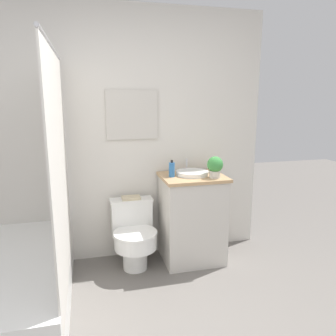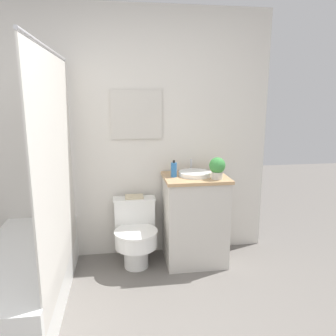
{
  "view_description": "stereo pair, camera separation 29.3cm",
  "coord_description": "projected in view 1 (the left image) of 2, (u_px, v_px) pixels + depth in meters",
  "views": [
    {
      "loc": [
        -0.23,
        -1.33,
        1.65
      ],
      "look_at": [
        0.47,
        1.45,
        1.02
      ],
      "focal_mm": 35.0,
      "sensor_mm": 36.0,
      "label": 1
    },
    {
      "loc": [
        0.05,
        -1.38,
        1.65
      ],
      "look_at": [
        0.47,
        1.45,
        1.02
      ],
      "focal_mm": 35.0,
      "sensor_mm": 36.0,
      "label": 2
    }
  ],
  "objects": [
    {
      "name": "shower_area",
      "position": [
        26.0,
        281.0,
        2.48
      ],
      "size": [
        0.67,
        1.6,
        1.98
      ],
      "color": "white",
      "rests_on": "ground_plane"
    },
    {
      "name": "wall_back",
      "position": [
        110.0,
        137.0,
        3.22
      ],
      "size": [
        3.16,
        0.07,
        2.5
      ],
      "color": "silver",
      "rests_on": "ground_plane"
    },
    {
      "name": "vanity",
      "position": [
        192.0,
        218.0,
        3.3
      ],
      "size": [
        0.62,
        0.51,
        0.89
      ],
      "color": "beige",
      "rests_on": "ground_plane"
    },
    {
      "name": "toilet",
      "position": [
        134.0,
        234.0,
        3.19
      ],
      "size": [
        0.42,
        0.53,
        0.65
      ],
      "color": "white",
      "rests_on": "ground_plane"
    },
    {
      "name": "soap_bottle",
      "position": [
        172.0,
        170.0,
        3.14
      ],
      "size": [
        0.06,
        0.06,
        0.16
      ],
      "color": "#2D6BB2",
      "rests_on": "vanity"
    },
    {
      "name": "book_on_tank",
      "position": [
        131.0,
        198.0,
        3.25
      ],
      "size": [
        0.18,
        0.12,
        0.02
      ],
      "color": "beige",
      "rests_on": "toilet"
    },
    {
      "name": "sink",
      "position": [
        192.0,
        173.0,
        3.22
      ],
      "size": [
        0.32,
        0.36,
        0.13
      ],
      "color": "white",
      "rests_on": "vanity"
    },
    {
      "name": "potted_plant",
      "position": [
        215.0,
        166.0,
        3.1
      ],
      "size": [
        0.15,
        0.15,
        0.2
      ],
      "color": "beige",
      "rests_on": "vanity"
    }
  ]
}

